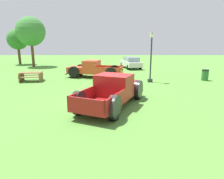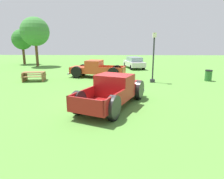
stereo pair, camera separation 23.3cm
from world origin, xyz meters
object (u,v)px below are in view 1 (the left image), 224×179
(lamp_post_near, at_px, (151,56))
(trash_can, at_px, (205,75))
(pickup_truck_behind_left, at_px, (92,69))
(oak_tree_west, at_px, (31,32))
(pickup_truck_foreground, at_px, (115,90))
(picnic_table, at_px, (32,75))
(oak_tree_east, at_px, (18,40))
(sedan_distant_a, at_px, (131,62))

(lamp_post_near, height_order, trash_can, lamp_post_near)
(pickup_truck_behind_left, height_order, oak_tree_west, oak_tree_west)
(pickup_truck_foreground, distance_m, pickup_truck_behind_left, 8.72)
(pickup_truck_foreground, bearing_deg, picnic_table, 137.40)
(pickup_truck_behind_left, bearing_deg, oak_tree_east, 136.78)
(picnic_table, height_order, oak_tree_east, oak_tree_east)
(sedan_distant_a, height_order, oak_tree_west, oak_tree_west)
(pickup_truck_foreground, xyz_separation_m, trash_can, (7.96, 6.81, -0.30))
(pickup_truck_foreground, bearing_deg, sedan_distant_a, 81.54)
(pickup_truck_behind_left, xyz_separation_m, oak_tree_west, (-8.65, 8.32, 3.81))
(sedan_distant_a, height_order, picnic_table, sedan_distant_a)
(trash_can, bearing_deg, pickup_truck_foreground, -139.42)
(pickup_truck_behind_left, xyz_separation_m, sedan_distant_a, (4.35, 6.62, -0.02))
(picnic_table, bearing_deg, oak_tree_east, 117.50)
(sedan_distant_a, height_order, trash_can, sedan_distant_a)
(sedan_distant_a, distance_m, oak_tree_west, 13.66)
(pickup_truck_behind_left, height_order, picnic_table, pickup_truck_behind_left)
(picnic_table, bearing_deg, oak_tree_west, 109.84)
(pickup_truck_behind_left, xyz_separation_m, picnic_table, (-4.93, -1.98, -0.27))
(lamp_post_near, bearing_deg, pickup_truck_behind_left, 155.75)
(lamp_post_near, height_order, picnic_table, lamp_post_near)
(trash_can, relative_size, oak_tree_west, 0.15)
(lamp_post_near, relative_size, trash_can, 4.27)
(trash_can, bearing_deg, oak_tree_west, 151.97)
(pickup_truck_behind_left, relative_size, sedan_distant_a, 1.21)
(picnic_table, relative_size, oak_tree_west, 0.31)
(oak_tree_east, bearing_deg, pickup_truck_behind_left, -43.22)
(picnic_table, xyz_separation_m, oak_tree_west, (-3.72, 10.30, 4.08))
(pickup_truck_behind_left, distance_m, oak_tree_east, 16.26)
(trash_can, distance_m, oak_tree_west, 21.59)
(lamp_post_near, distance_m, oak_tree_east, 21.50)
(lamp_post_near, xyz_separation_m, oak_tree_west, (-13.81, 10.65, 2.44))
(sedan_distant_a, bearing_deg, oak_tree_east, 164.83)
(pickup_truck_foreground, xyz_separation_m, pickup_truck_behind_left, (-2.11, 8.46, -0.02))
(pickup_truck_foreground, bearing_deg, pickup_truck_behind_left, 104.02)
(picnic_table, bearing_deg, lamp_post_near, -1.94)
(pickup_truck_foreground, distance_m, sedan_distant_a, 15.24)
(pickup_truck_foreground, xyz_separation_m, lamp_post_near, (3.05, 6.13, 1.35))
(trash_can, bearing_deg, lamp_post_near, -172.05)
(pickup_truck_behind_left, relative_size, lamp_post_near, 1.35)
(oak_tree_east, bearing_deg, pickup_truck_foreground, -54.64)
(lamp_post_near, xyz_separation_m, oak_tree_east, (-16.83, 13.29, 1.45))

